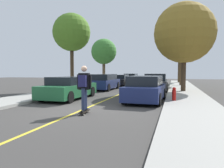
{
  "coord_description": "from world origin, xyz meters",
  "views": [
    {
      "loc": [
        3.77,
        -8.07,
        1.66
      ],
      "look_at": [
        0.09,
        4.43,
        0.87
      ],
      "focal_mm": 33.81,
      "sensor_mm": 36.0,
      "label": 1
    }
  ],
  "objects_px": {
    "parked_car_right_nearest": "(146,89)",
    "street_tree_right_near": "(181,38)",
    "parked_car_left_near": "(104,82)",
    "street_tree_right_far": "(180,48)",
    "street_tree_right_nearest": "(184,33)",
    "parked_car_left_farthest": "(131,78)",
    "street_tree_left_near": "(104,52)",
    "skateboarder": "(84,86)",
    "parked_car_right_near": "(156,82)",
    "skateboard": "(84,111)",
    "parked_car_left_far": "(120,80)",
    "street_tree_left_nearest": "(72,33)",
    "fire_hydrant": "(174,94)",
    "parked_car_left_nearest": "(69,88)"
  },
  "relations": [
    {
      "from": "parked_car_left_farthest",
      "to": "street_tree_left_near",
      "type": "distance_m",
      "value": 7.15
    },
    {
      "from": "parked_car_left_far",
      "to": "skateboard",
      "type": "distance_m",
      "value": 16.48
    },
    {
      "from": "parked_car_left_nearest",
      "to": "street_tree_right_near",
      "type": "height_order",
      "value": "street_tree_right_near"
    },
    {
      "from": "skateboard",
      "to": "parked_car_left_near",
      "type": "bearing_deg",
      "value": 104.61
    },
    {
      "from": "street_tree_right_nearest",
      "to": "skateboarder",
      "type": "relative_size",
      "value": 3.82
    },
    {
      "from": "parked_car_right_nearest",
      "to": "street_tree_right_near",
      "type": "distance_m",
      "value": 13.87
    },
    {
      "from": "parked_car_left_near",
      "to": "street_tree_right_far",
      "type": "bearing_deg",
      "value": 62.03
    },
    {
      "from": "street_tree_left_near",
      "to": "street_tree_right_nearest",
      "type": "xyz_separation_m",
      "value": [
        8.94,
        -7.23,
        0.56
      ]
    },
    {
      "from": "parked_car_left_farthest",
      "to": "skateboarder",
      "type": "height_order",
      "value": "skateboarder"
    },
    {
      "from": "parked_car_left_far",
      "to": "parked_car_left_farthest",
      "type": "distance_m",
      "value": 6.57
    },
    {
      "from": "skateboarder",
      "to": "street_tree_right_nearest",
      "type": "bearing_deg",
      "value": 67.38
    },
    {
      "from": "parked_car_left_near",
      "to": "street_tree_right_nearest",
      "type": "bearing_deg",
      "value": -6.13
    },
    {
      "from": "street_tree_left_nearest",
      "to": "street_tree_right_near",
      "type": "xyz_separation_m",
      "value": [
        8.94,
        8.35,
        0.43
      ]
    },
    {
      "from": "parked_car_left_farthest",
      "to": "street_tree_left_nearest",
      "type": "bearing_deg",
      "value": -98.68
    },
    {
      "from": "street_tree_right_nearest",
      "to": "street_tree_left_near",
      "type": "bearing_deg",
      "value": 141.01
    },
    {
      "from": "parked_car_left_near",
      "to": "parked_car_left_nearest",
      "type": "bearing_deg",
      "value": -90.0
    },
    {
      "from": "street_tree_right_far",
      "to": "skateboarder",
      "type": "height_order",
      "value": "street_tree_right_far"
    },
    {
      "from": "parked_car_right_nearest",
      "to": "street_tree_right_nearest",
      "type": "relative_size",
      "value": 0.62
    },
    {
      "from": "parked_car_right_nearest",
      "to": "street_tree_left_near",
      "type": "distance_m",
      "value": 14.95
    },
    {
      "from": "parked_car_left_near",
      "to": "parked_car_left_far",
      "type": "height_order",
      "value": "parked_car_left_near"
    },
    {
      "from": "parked_car_right_near",
      "to": "street_tree_right_nearest",
      "type": "height_order",
      "value": "street_tree_right_nearest"
    },
    {
      "from": "street_tree_right_nearest",
      "to": "fire_hydrant",
      "type": "xyz_separation_m",
      "value": [
        -0.68,
        -5.8,
        -4.1
      ]
    },
    {
      "from": "skateboard",
      "to": "street_tree_left_nearest",
      "type": "bearing_deg",
      "value": 119.8
    },
    {
      "from": "skateboarder",
      "to": "street_tree_right_far",
      "type": "bearing_deg",
      "value": 80.09
    },
    {
      "from": "street_tree_left_near",
      "to": "street_tree_right_nearest",
      "type": "relative_size",
      "value": 0.81
    },
    {
      "from": "parked_car_right_nearest",
      "to": "skateboarder",
      "type": "bearing_deg",
      "value": -114.87
    },
    {
      "from": "parked_car_right_near",
      "to": "street_tree_left_nearest",
      "type": "bearing_deg",
      "value": -161.65
    },
    {
      "from": "parked_car_left_nearest",
      "to": "parked_car_left_far",
      "type": "height_order",
      "value": "parked_car_left_nearest"
    },
    {
      "from": "parked_car_left_far",
      "to": "street_tree_right_far",
      "type": "xyz_separation_m",
      "value": [
        6.76,
        6.87,
        4.26
      ]
    },
    {
      "from": "street_tree_right_far",
      "to": "parked_car_right_nearest",
      "type": "bearing_deg",
      "value": -96.5
    },
    {
      "from": "parked_car_left_far",
      "to": "skateboarder",
      "type": "relative_size",
      "value": 2.49
    },
    {
      "from": "street_tree_right_near",
      "to": "street_tree_left_nearest",
      "type": "bearing_deg",
      "value": -136.95
    },
    {
      "from": "parked_car_left_farthest",
      "to": "street_tree_right_near",
      "type": "distance_m",
      "value": 10.11
    },
    {
      "from": "street_tree_right_nearest",
      "to": "street_tree_right_near",
      "type": "bearing_deg",
      "value": 90.0
    },
    {
      "from": "fire_hydrant",
      "to": "skateboarder",
      "type": "xyz_separation_m",
      "value": [
        -3.36,
        -3.91,
        0.62
      ]
    },
    {
      "from": "parked_car_left_near",
      "to": "parked_car_left_far",
      "type": "relative_size",
      "value": 0.99
    },
    {
      "from": "parked_car_left_far",
      "to": "street_tree_right_nearest",
      "type": "distance_m",
      "value": 10.22
    },
    {
      "from": "street_tree_right_nearest",
      "to": "skateboarder",
      "type": "distance_m",
      "value": 11.07
    },
    {
      "from": "parked_car_left_near",
      "to": "street_tree_right_near",
      "type": "height_order",
      "value": "street_tree_right_near"
    },
    {
      "from": "parked_car_left_far",
      "to": "street_tree_right_near",
      "type": "distance_m",
      "value": 8.24
    },
    {
      "from": "parked_car_left_far",
      "to": "street_tree_left_nearest",
      "type": "distance_m",
      "value": 9.06
    },
    {
      "from": "skateboard",
      "to": "skateboarder",
      "type": "relative_size",
      "value": 0.48
    },
    {
      "from": "street_tree_left_nearest",
      "to": "street_tree_left_near",
      "type": "xyz_separation_m",
      "value": [
        0.0,
        8.36,
        -0.84
      ]
    },
    {
      "from": "street_tree_left_near",
      "to": "skateboard",
      "type": "xyz_separation_m",
      "value": [
        4.89,
        -16.9,
        -3.94
      ]
    },
    {
      "from": "parked_car_left_farthest",
      "to": "street_tree_right_far",
      "type": "bearing_deg",
      "value": 2.52
    },
    {
      "from": "street_tree_right_nearest",
      "to": "street_tree_right_far",
      "type": "relative_size",
      "value": 1.03
    },
    {
      "from": "parked_car_right_nearest",
      "to": "parked_car_left_nearest",
      "type": "bearing_deg",
      "value": -178.92
    },
    {
      "from": "parked_car_left_near",
      "to": "street_tree_left_near",
      "type": "relative_size",
      "value": 0.8
    },
    {
      "from": "parked_car_left_farthest",
      "to": "street_tree_left_near",
      "type": "height_order",
      "value": "street_tree_left_near"
    },
    {
      "from": "street_tree_left_nearest",
      "to": "fire_hydrant",
      "type": "relative_size",
      "value": 9.03
    }
  ]
}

